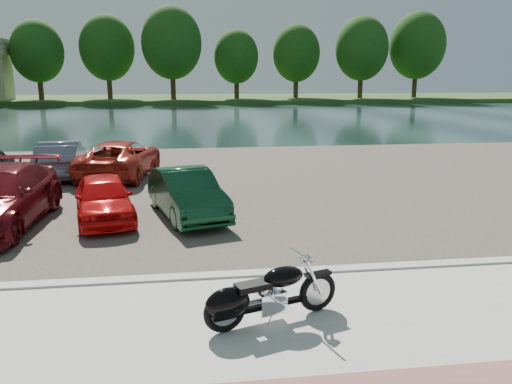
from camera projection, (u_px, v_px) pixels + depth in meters
ground at (257, 329)px, 7.89m from camera, size 200.00×200.00×0.00m
promenade at (266, 362)px, 6.91m from camera, size 60.00×6.00×0.10m
kerb at (243, 276)px, 9.80m from camera, size 60.00×0.30×0.14m
parking_lot at (217, 183)px, 18.49m from camera, size 60.00×18.00×0.04m
river at (199, 118)px, 46.48m from camera, size 120.00×40.00×0.00m
far_bank at (195, 99)px, 77.29m from camera, size 120.00×24.00×0.60m
far_trees at (225, 49)px, 70.21m from camera, size 70.25×10.68×12.52m
motorcycle at (261, 296)px, 7.77m from camera, size 2.26×1.02×1.05m
car_4 at (104, 198)px, 13.57m from camera, size 2.22×3.87×1.24m
car_5 at (187, 193)px, 13.92m from camera, size 2.45×4.25×1.32m
car_9 at (62, 159)px, 19.47m from camera, size 1.88×4.37×1.40m
car_10 at (120, 158)px, 19.48m from camera, size 3.10×5.39×1.41m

